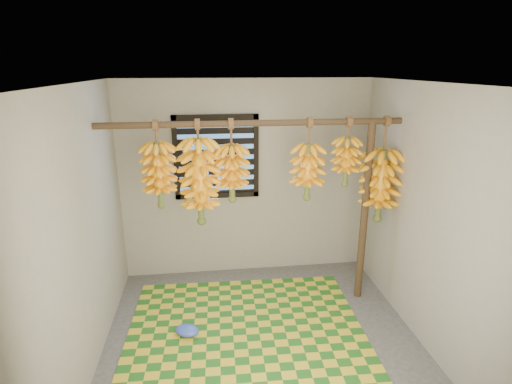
{
  "coord_description": "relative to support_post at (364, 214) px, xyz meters",
  "views": [
    {
      "loc": [
        -0.48,
        -3.14,
        2.53
      ],
      "look_at": [
        0.0,
        0.55,
        1.35
      ],
      "focal_mm": 28.0,
      "sensor_mm": 36.0,
      "label": 1
    }
  ],
  "objects": [
    {
      "name": "floor",
      "position": [
        -1.2,
        -0.7,
        -1.0
      ],
      "size": [
        3.0,
        3.0,
        0.01
      ],
      "primitive_type": "cube",
      "color": "#434343",
      "rests_on": "ground"
    },
    {
      "name": "ceiling",
      "position": [
        -1.2,
        -0.7,
        1.4
      ],
      "size": [
        3.0,
        3.0,
        0.01
      ],
      "primitive_type": "cube",
      "color": "silver",
      "rests_on": "wall_back"
    },
    {
      "name": "wall_back",
      "position": [
        -1.2,
        0.8,
        0.2
      ],
      "size": [
        3.0,
        0.01,
        2.4
      ],
      "primitive_type": "cube",
      "color": "gray",
      "rests_on": "floor"
    },
    {
      "name": "wall_left",
      "position": [
        -2.71,
        -0.7,
        0.2
      ],
      "size": [
        0.01,
        3.0,
        2.4
      ],
      "primitive_type": "cube",
      "color": "gray",
      "rests_on": "floor"
    },
    {
      "name": "wall_right",
      "position": [
        0.3,
        -0.7,
        0.2
      ],
      "size": [
        0.01,
        3.0,
        2.4
      ],
      "primitive_type": "cube",
      "color": "gray",
      "rests_on": "floor"
    },
    {
      "name": "window",
      "position": [
        -1.55,
        0.78,
        0.5
      ],
      "size": [
        1.0,
        0.04,
        1.0
      ],
      "color": "black",
      "rests_on": "wall_back"
    },
    {
      "name": "hanging_pole",
      "position": [
        -1.2,
        0.0,
        1.0
      ],
      "size": [
        3.0,
        0.06,
        0.06
      ],
      "primitive_type": "cylinder",
      "rotation": [
        0.0,
        1.57,
        0.0
      ],
      "color": "#483420",
      "rests_on": "wall_left"
    },
    {
      "name": "support_post",
      "position": [
        0.0,
        0.0,
        0.0
      ],
      "size": [
        0.08,
        0.08,
        2.0
      ],
      "primitive_type": "cylinder",
      "color": "#483420",
      "rests_on": "floor"
    },
    {
      "name": "woven_mat",
      "position": [
        -1.34,
        -0.45,
        -0.99
      ],
      "size": [
        2.39,
        1.94,
        0.01
      ],
      "primitive_type": "cube",
      "rotation": [
        0.0,
        0.0,
        -0.03
      ],
      "color": "#215F1C",
      "rests_on": "floor"
    },
    {
      "name": "plastic_bag",
      "position": [
        -1.92,
        -0.48,
        -0.94
      ],
      "size": [
        0.29,
        0.26,
        0.1
      ],
      "primitive_type": "ellipsoid",
      "rotation": [
        0.0,
        0.0,
        -0.42
      ],
      "color": "blue",
      "rests_on": "woven_mat"
    },
    {
      "name": "banana_bunch_a",
      "position": [
        -2.13,
        0.0,
        0.51
      ],
      "size": [
        0.34,
        0.34,
        0.87
      ],
      "color": "brown",
      "rests_on": "hanging_pole"
    },
    {
      "name": "banana_bunch_b",
      "position": [
        -1.74,
        0.0,
        0.43
      ],
      "size": [
        0.39,
        0.39,
        1.06
      ],
      "color": "brown",
      "rests_on": "hanging_pole"
    },
    {
      "name": "banana_bunch_c",
      "position": [
        -1.42,
        -0.0,
        0.51
      ],
      "size": [
        0.32,
        0.32,
        0.83
      ],
      "color": "brown",
      "rests_on": "hanging_pole"
    },
    {
      "name": "banana_bunch_d",
      "position": [
        -0.65,
        0.0,
        0.5
      ],
      "size": [
        0.34,
        0.34,
        0.84
      ],
      "color": "brown",
      "rests_on": "hanging_pole"
    },
    {
      "name": "banana_bunch_e",
      "position": [
        0.15,
        0.0,
        0.32
      ],
      "size": [
        0.43,
        0.43,
        1.12
      ],
      "color": "brown",
      "rests_on": "hanging_pole"
    },
    {
      "name": "banana_bunch_f",
      "position": [
        -0.25,
        0.0,
        0.59
      ],
      "size": [
        0.3,
        0.3,
        0.71
      ],
      "color": "brown",
      "rests_on": "hanging_pole"
    }
  ]
}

